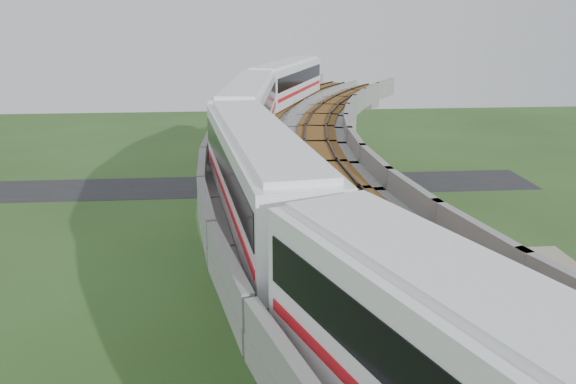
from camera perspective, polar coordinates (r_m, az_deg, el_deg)
The scene contains 13 objects.
ground at distance 34.60m, azimuth -0.31°, elevation -13.99°, with size 160.00×160.00×0.00m, color #2E491D.
dirt_lot at distance 36.63m, azimuth 23.04°, elevation -13.58°, with size 18.00×26.00×0.04m, color gray.
asphalt_road at distance 62.11m, azimuth -2.44°, elevation 0.69°, with size 60.00×8.00×0.03m, color #232326.
viaduct at distance 31.33m, azimuth 6.68°, elevation 0.65°, with size 19.58×73.98×11.40m.
metro_train at distance 28.69m, azimuth 0.59°, elevation 5.89°, with size 11.39×61.33×3.64m.
fence at distance 36.18m, azimuth 15.62°, elevation -11.81°, with size 3.87×38.73×1.50m.
tree_0 at distance 54.61m, azimuth 8.84°, elevation 0.22°, with size 2.73×2.73×3.13m.
tree_1 at distance 48.78m, azimuth 8.26°, elevation -1.96°, with size 2.41×2.41×2.94m.
tree_2 at distance 43.83m, azimuth 8.17°, elevation -4.12°, with size 2.26×2.26×2.99m.
tree_3 at distance 37.38m, azimuth 8.81°, elevation -8.33°, with size 2.72×2.72×3.07m.
tree_4 at distance 30.59m, azimuth 14.40°, elevation -14.60°, with size 2.26×2.26×3.08m.
car_white at distance 33.84m, azimuth 16.50°, elevation -14.45°, with size 1.27×3.15×1.07m, color silver.
car_dark at distance 41.30m, azimuth 19.54°, elevation -8.61°, with size 1.52×3.75×1.09m, color black.
Camera 1 is at (-2.23, -29.35, 18.18)m, focal length 35.00 mm.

